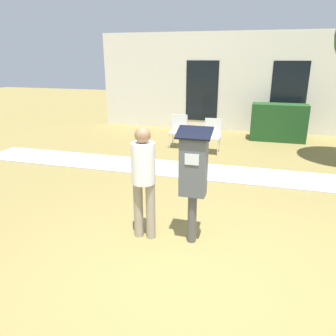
{
  "coord_description": "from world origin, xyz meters",
  "views": [
    {
      "loc": [
        0.6,
        -3.24,
        2.43
      ],
      "look_at": [
        -0.5,
        0.64,
        1.05
      ],
      "focal_mm": 35.0,
      "sensor_mm": 36.0,
      "label": 1
    }
  ],
  "objects_px": {
    "outdoor_chair_left": "(179,128)",
    "parking_meter": "(193,172)",
    "person_standing": "(144,175)",
    "outdoor_chair_middle": "(212,133)"
  },
  "relations": [
    {
      "from": "person_standing",
      "to": "outdoor_chair_middle",
      "type": "bearing_deg",
      "value": 103.76
    },
    {
      "from": "outdoor_chair_left",
      "to": "outdoor_chair_middle",
      "type": "bearing_deg",
      "value": -27.19
    },
    {
      "from": "outdoor_chair_left",
      "to": "person_standing",
      "type": "bearing_deg",
      "value": -89.62
    },
    {
      "from": "parking_meter",
      "to": "outdoor_chair_left",
      "type": "bearing_deg",
      "value": 106.17
    },
    {
      "from": "outdoor_chair_left",
      "to": "parking_meter",
      "type": "bearing_deg",
      "value": -82.02
    },
    {
      "from": "parking_meter",
      "to": "person_standing",
      "type": "bearing_deg",
      "value": -174.97
    },
    {
      "from": "person_standing",
      "to": "outdoor_chair_left",
      "type": "bearing_deg",
      "value": 115.67
    },
    {
      "from": "parking_meter",
      "to": "person_standing",
      "type": "height_order",
      "value": "parking_meter"
    },
    {
      "from": "person_standing",
      "to": "outdoor_chair_left",
      "type": "height_order",
      "value": "person_standing"
    },
    {
      "from": "outdoor_chair_middle",
      "to": "person_standing",
      "type": "bearing_deg",
      "value": -116.66
    }
  ]
}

